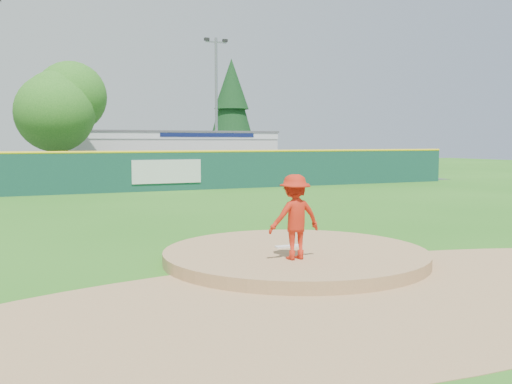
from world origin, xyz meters
name	(u,v)px	position (x,y,z in m)	size (l,w,h in m)	color
ground	(295,261)	(0.00, 0.00, 0.00)	(120.00, 120.00, 0.00)	#286B19
pitchers_mound	(295,261)	(0.00, 0.00, 0.00)	(5.50, 5.50, 0.50)	#9E774C
pitching_rubber	(289,246)	(0.00, 0.30, 0.27)	(0.60, 0.15, 0.04)	white
infield_dirt_arc	(383,296)	(0.00, -3.00, 0.01)	(15.40, 15.40, 0.01)	#9E774C
parking_lot	(96,181)	(0.00, 27.00, 0.01)	(44.00, 16.00, 0.02)	#38383A
pitcher	(295,217)	(-0.47, -0.84, 1.06)	(1.05, 0.60, 1.63)	red
van	(115,177)	(0.11, 20.77, 0.61)	(1.97, 4.26, 1.18)	silver
pool_building_grp	(166,153)	(6.00, 31.99, 1.66)	(15.20, 8.20, 3.31)	silver
fence_banners	(25,175)	(-4.53, 17.92, 1.00)	(17.07, 0.04, 1.20)	#510B0C
outfield_fence	(123,171)	(0.00, 18.00, 1.09)	(40.00, 0.14, 2.07)	#144136
deciduous_tree	(64,107)	(-2.00, 25.00, 4.55)	(5.60, 5.60, 7.36)	#382314
conifer_tree	(232,107)	(13.00, 36.00, 5.54)	(4.40, 4.40, 9.50)	#382314
light_pole_right	(216,100)	(9.00, 29.00, 5.54)	(1.75, 0.25, 10.00)	gray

